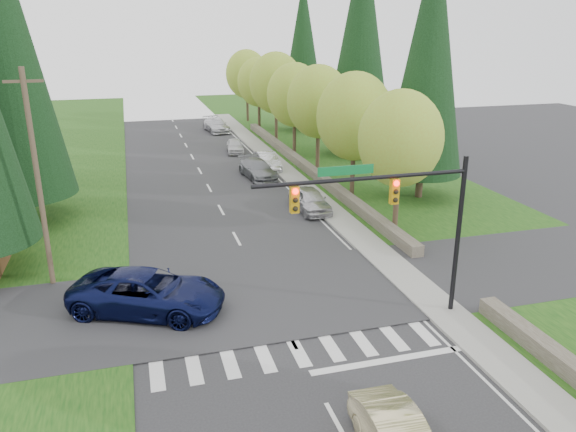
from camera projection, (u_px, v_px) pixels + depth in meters
name	position (u px, v px, depth m)	size (l,w,h in m)	color
ground	(327.00, 405.00, 18.12)	(120.00, 120.00, 0.00)	#28282B
grass_east	(406.00, 198.00, 39.67)	(14.00, 110.00, 0.06)	#134111
grass_west	(5.00, 233.00, 32.97)	(14.00, 110.00, 0.06)	#134111
cross_street	(268.00, 296.00, 25.40)	(120.00, 8.00, 0.10)	#28282B
sidewalk_east	(315.00, 197.00, 39.91)	(1.80, 80.00, 0.13)	gray
curb_east	(303.00, 198.00, 39.69)	(0.20, 80.00, 0.13)	gray
stone_wall_north	(304.00, 165.00, 47.54)	(0.70, 40.00, 0.70)	#4C4438
traffic_signal	(397.00, 206.00, 21.73)	(8.70, 0.37, 6.80)	black
utility_pole	(38.00, 179.00, 24.94)	(1.60, 0.24, 10.00)	#473828
decid_tree_0	(400.00, 139.00, 31.43)	(4.80, 4.80, 8.37)	#38281C
decid_tree_1	(355.00, 117.00, 37.77)	(5.20, 5.20, 8.80)	#38281C
decid_tree_2	(318.00, 102.00, 44.05)	(5.00, 5.00, 8.82)	#38281C
decid_tree_3	(295.00, 95.00, 50.53)	(5.00, 5.00, 8.55)	#38281C
decid_tree_4	(276.00, 83.00, 56.81)	(5.40, 5.40, 9.18)	#38281C
decid_tree_5	(259.00, 82.00, 63.30)	(4.80, 4.80, 8.30)	#38281C
decid_tree_6	(247.00, 74.00, 69.60)	(5.20, 5.20, 8.86)	#38281C
conifer_e_a	(429.00, 55.00, 36.78)	(5.44, 5.44, 17.80)	#38281C
conifer_e_b	(361.00, 35.00, 49.46)	(6.12, 6.12, 19.80)	#38281C
conifer_e_c	(303.00, 47.00, 62.44)	(5.10, 5.10, 16.80)	#38281C
suv_navy	(148.00, 292.00, 23.76)	(3.00, 6.50, 1.81)	#0B1037
parked_car_a	(310.00, 200.00, 36.79)	(1.82, 4.53, 1.54)	#B7B6BC
parked_car_b	(258.00, 169.00, 44.86)	(2.03, 5.00, 1.45)	slate
parked_car_c	(267.00, 161.00, 47.50)	(1.53, 4.39, 1.45)	silver
parked_car_d	(235.00, 146.00, 53.78)	(1.55, 3.85, 1.31)	silver
parked_car_e	(216.00, 125.00, 64.30)	(2.15, 5.30, 1.54)	silver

